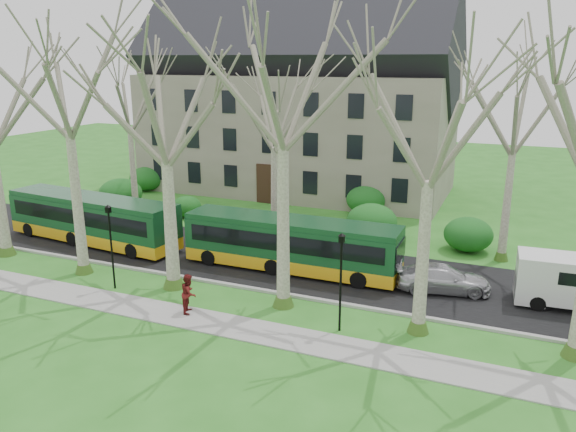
% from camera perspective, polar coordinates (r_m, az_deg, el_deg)
% --- Properties ---
extents(ground, '(120.00, 120.00, 0.00)m').
position_cam_1_polar(ground, '(27.77, -6.12, -8.42)').
color(ground, '#2A7020').
rests_on(ground, ground).
extents(sidewalk, '(70.00, 2.00, 0.06)m').
position_cam_1_polar(sidewalk, '(25.81, -8.83, -10.40)').
color(sidewalk, gray).
rests_on(sidewalk, ground).
extents(road, '(80.00, 8.00, 0.06)m').
position_cam_1_polar(road, '(32.31, -1.43, -4.74)').
color(road, black).
rests_on(road, ground).
extents(curb, '(80.00, 0.25, 0.14)m').
position_cam_1_polar(curb, '(28.95, -4.69, -7.20)').
color(curb, '#A5A39E').
rests_on(curb, ground).
extents(building, '(26.50, 12.20, 16.00)m').
position_cam_1_polar(building, '(49.77, 0.96, 11.94)').
color(building, slate).
rests_on(building, ground).
extents(tree_row_verge, '(49.00, 7.00, 14.00)m').
position_cam_1_polar(tree_row_verge, '(25.99, -6.25, 6.07)').
color(tree_row_verge, gray).
rests_on(tree_row_verge, ground).
extents(tree_row_far, '(33.00, 7.00, 12.00)m').
position_cam_1_polar(tree_row_far, '(36.25, 0.15, 7.27)').
color(tree_row_far, gray).
rests_on(tree_row_far, ground).
extents(lamp_row, '(36.22, 0.22, 4.30)m').
position_cam_1_polar(lamp_row, '(26.01, -7.34, -4.05)').
color(lamp_row, black).
rests_on(lamp_row, ground).
extents(hedges, '(30.60, 8.60, 2.00)m').
position_cam_1_polar(hedges, '(41.27, -2.53, 1.20)').
color(hedges, '#18541A').
rests_on(hedges, ground).
extents(bus_lead, '(12.45, 3.71, 3.07)m').
position_cam_1_polar(bus_lead, '(37.39, -19.23, -0.27)').
color(bus_lead, '#134222').
rests_on(bus_lead, road).
extents(bus_follow, '(11.95, 2.53, 2.99)m').
position_cam_1_polar(bus_follow, '(30.71, 0.29, -2.83)').
color(bus_follow, '#134222').
rests_on(bus_follow, road).
extents(sedan, '(4.94, 2.91, 1.34)m').
position_cam_1_polar(sedan, '(29.22, 15.45, -6.12)').
color(sedan, '#B4B3B8').
rests_on(sedan, road).
extents(pedestrian_b, '(0.95, 1.07, 1.84)m').
position_cam_1_polar(pedestrian_b, '(26.24, -10.03, -7.73)').
color(pedestrian_b, '#5D1515').
rests_on(pedestrian_b, sidewalk).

